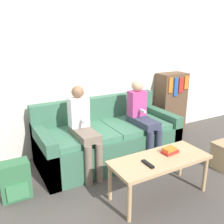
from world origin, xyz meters
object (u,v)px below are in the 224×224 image
(person_left, at_px, (83,127))
(person_right, at_px, (142,116))
(backpack, at_px, (15,181))
(coffee_table, at_px, (160,163))
(bookshelf, at_px, (170,103))
(tv_remote, at_px, (148,164))
(couch, at_px, (107,139))

(person_left, bearing_deg, person_right, 0.14)
(person_right, bearing_deg, backpack, -175.67)
(coffee_table, xyz_separation_m, backpack, (-1.39, 0.71, -0.19))
(coffee_table, relative_size, bookshelf, 1.01)
(tv_remote, bearing_deg, person_left, 109.26)
(person_left, distance_m, tv_remote, 0.97)
(couch, height_order, backpack, couch)
(couch, relative_size, backpack, 4.55)
(coffee_table, height_order, tv_remote, tv_remote)
(coffee_table, bearing_deg, couch, 94.33)
(coffee_table, xyz_separation_m, bookshelf, (1.36, 1.38, 0.14))
(coffee_table, height_order, bookshelf, bookshelf)
(person_right, bearing_deg, person_left, -179.86)
(person_right, height_order, bookshelf, person_right)
(bookshelf, bearing_deg, tv_remote, -137.57)
(coffee_table, relative_size, person_right, 0.98)
(coffee_table, xyz_separation_m, person_right, (0.37, 0.85, 0.23))
(person_right, height_order, backpack, person_right)
(coffee_table, xyz_separation_m, tv_remote, (-0.20, -0.05, 0.06))
(coffee_table, bearing_deg, person_right, 66.65)
(bookshelf, bearing_deg, coffee_table, -134.66)
(couch, height_order, coffee_table, couch)
(backpack, bearing_deg, coffee_table, -27.22)
(person_left, distance_m, backpack, 0.97)
(couch, bearing_deg, backpack, -165.58)
(person_left, bearing_deg, bookshelf, 15.79)
(couch, xyz_separation_m, bookshelf, (1.44, 0.33, 0.25))
(coffee_table, height_order, person_left, person_left)
(couch, relative_size, person_left, 1.74)
(couch, bearing_deg, tv_remote, -96.24)
(person_left, relative_size, person_right, 1.00)
(coffee_table, bearing_deg, tv_remote, -166.06)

